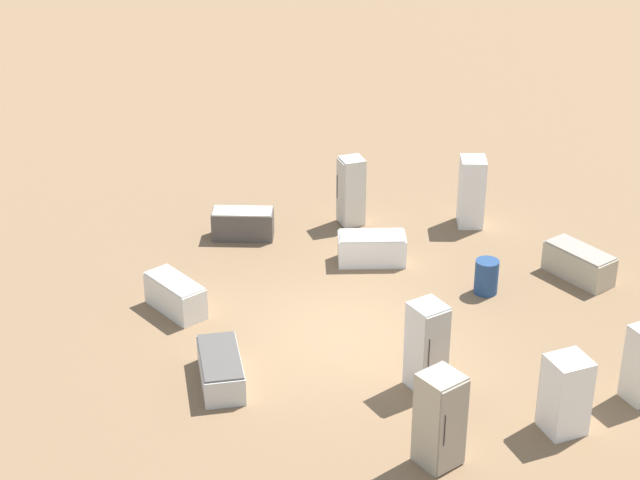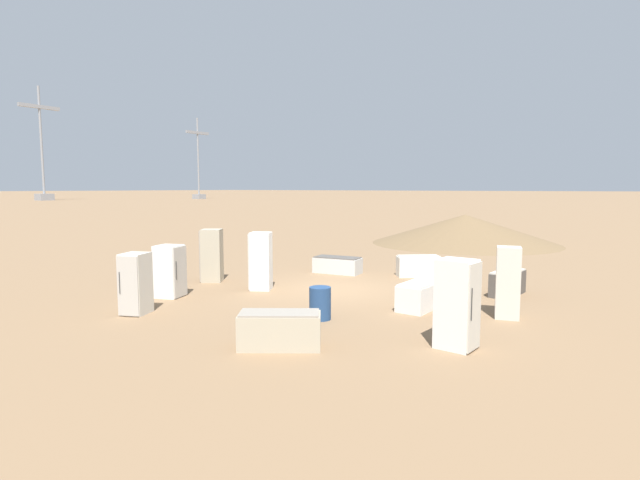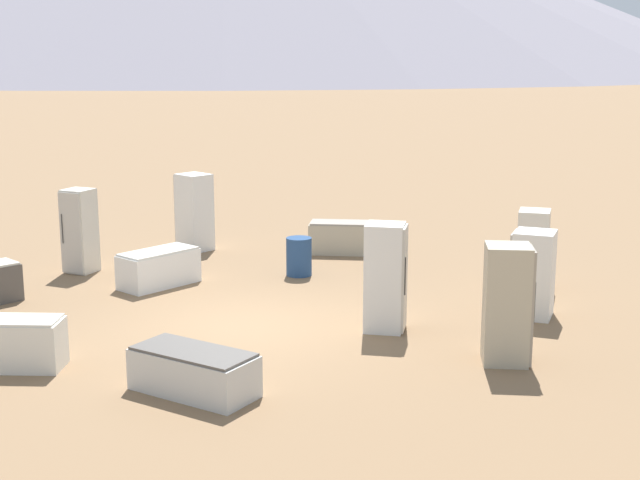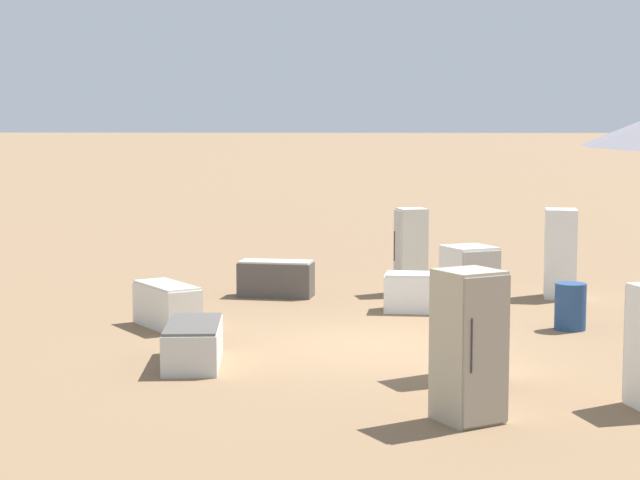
{
  "view_description": "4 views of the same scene",
  "coord_description": "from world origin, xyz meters",
  "px_view_note": "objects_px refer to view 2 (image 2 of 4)",
  "views": [
    {
      "loc": [
        1.55,
        19.38,
        12.16
      ],
      "look_at": [
        0.49,
        -0.58,
        1.97
      ],
      "focal_mm": 60.0,
      "sensor_mm": 36.0,
      "label": 1
    },
    {
      "loc": [
        -13.31,
        -8.49,
        3.25
      ],
      "look_at": [
        -0.67,
        0.24,
        1.64
      ],
      "focal_mm": 28.0,
      "sensor_mm": 36.0,
      "label": 2
    },
    {
      "loc": [
        10.37,
        10.51,
        4.64
      ],
      "look_at": [
        -1.46,
        0.55,
        1.36
      ],
      "focal_mm": 50.0,
      "sensor_mm": 36.0,
      "label": 3
    },
    {
      "loc": [
        -0.75,
        16.96,
        3.52
      ],
      "look_at": [
        0.77,
        0.92,
        1.79
      ],
      "focal_mm": 60.0,
      "sensor_mm": 36.0,
      "label": 4
    }
  ],
  "objects_px": {
    "power_pylon_0": "(199,174)",
    "discarded_fridge_1": "(170,271)",
    "discarded_fridge_2": "(337,265)",
    "discarded_fridge_7": "(260,261)",
    "discarded_fridge_9": "(508,282)",
    "discarded_fridge_3": "(135,284)",
    "discarded_fridge_8": "(508,283)",
    "discarded_fridge_0": "(421,295)",
    "discarded_fridge_5": "(280,330)",
    "power_pylon_1": "(43,165)",
    "rusty_barrel": "(320,303)",
    "discarded_fridge_6": "(457,304)",
    "discarded_fridge_4": "(418,266)",
    "discarded_fridge_10": "(212,255)"
  },
  "relations": [
    {
      "from": "power_pylon_0",
      "to": "discarded_fridge_1",
      "type": "bearing_deg",
      "value": -132.15
    },
    {
      "from": "discarded_fridge_2",
      "to": "discarded_fridge_7",
      "type": "xyz_separation_m",
      "value": [
        -4.02,
        0.34,
        0.61
      ]
    },
    {
      "from": "discarded_fridge_7",
      "to": "discarded_fridge_9",
      "type": "distance_m",
      "value": 7.45
    },
    {
      "from": "discarded_fridge_3",
      "to": "discarded_fridge_9",
      "type": "distance_m",
      "value": 9.47
    },
    {
      "from": "discarded_fridge_1",
      "to": "discarded_fridge_9",
      "type": "xyz_separation_m",
      "value": [
        3.23,
        -8.92,
        0.12
      ]
    },
    {
      "from": "discarded_fridge_8",
      "to": "discarded_fridge_1",
      "type": "bearing_deg",
      "value": -138.96
    },
    {
      "from": "power_pylon_0",
      "to": "discarded_fridge_3",
      "type": "xyz_separation_m",
      "value": [
        -90.91,
        -99.33,
        -6.34
      ]
    },
    {
      "from": "discarded_fridge_0",
      "to": "discarded_fridge_3",
      "type": "distance_m",
      "value": 7.52
    },
    {
      "from": "discarded_fridge_5",
      "to": "discarded_fridge_8",
      "type": "height_order",
      "value": "discarded_fridge_8"
    },
    {
      "from": "power_pylon_1",
      "to": "discarded_fridge_7",
      "type": "height_order",
      "value": "power_pylon_1"
    },
    {
      "from": "discarded_fridge_7",
      "to": "rusty_barrel",
      "type": "relative_size",
      "value": 2.27
    },
    {
      "from": "discarded_fridge_6",
      "to": "discarded_fridge_9",
      "type": "distance_m",
      "value": 3.07
    },
    {
      "from": "discarded_fridge_1",
      "to": "discarded_fridge_2",
      "type": "bearing_deg",
      "value": 144.68
    },
    {
      "from": "discarded_fridge_5",
      "to": "discarded_fridge_9",
      "type": "xyz_separation_m",
      "value": [
        5.09,
        -3.19,
        0.53
      ]
    },
    {
      "from": "discarded_fridge_4",
      "to": "rusty_barrel",
      "type": "height_order",
      "value": "rusty_barrel"
    },
    {
      "from": "discarded_fridge_6",
      "to": "discarded_fridge_2",
      "type": "bearing_deg",
      "value": -128.06
    },
    {
      "from": "discarded_fridge_3",
      "to": "discarded_fridge_7",
      "type": "height_order",
      "value": "discarded_fridge_7"
    },
    {
      "from": "power_pylon_1",
      "to": "discarded_fridge_9",
      "type": "distance_m",
      "value": 138.35
    },
    {
      "from": "discarded_fridge_2",
      "to": "discarded_fridge_9",
      "type": "height_order",
      "value": "discarded_fridge_9"
    },
    {
      "from": "discarded_fridge_3",
      "to": "discarded_fridge_7",
      "type": "distance_m",
      "value": 4.2
    },
    {
      "from": "power_pylon_0",
      "to": "discarded_fridge_1",
      "type": "relative_size",
      "value": 14.78
    },
    {
      "from": "discarded_fridge_0",
      "to": "discarded_fridge_10",
      "type": "height_order",
      "value": "discarded_fridge_10"
    },
    {
      "from": "power_pylon_1",
      "to": "discarded_fridge_7",
      "type": "distance_m",
      "value": 131.9
    },
    {
      "from": "discarded_fridge_4",
      "to": "discarded_fridge_10",
      "type": "height_order",
      "value": "discarded_fridge_10"
    },
    {
      "from": "power_pylon_1",
      "to": "discarded_fridge_10",
      "type": "height_order",
      "value": "power_pylon_1"
    },
    {
      "from": "discarded_fridge_4",
      "to": "rusty_barrel",
      "type": "distance_m",
      "value": 7.02
    },
    {
      "from": "power_pylon_1",
      "to": "discarded_fridge_10",
      "type": "xyz_separation_m",
      "value": [
        -53.24,
        -118.03,
        -8.0
      ]
    },
    {
      "from": "discarded_fridge_4",
      "to": "discarded_fridge_3",
      "type": "bearing_deg",
      "value": 119.74
    },
    {
      "from": "discarded_fridge_4",
      "to": "discarded_fridge_2",
      "type": "bearing_deg",
      "value": 72.81
    },
    {
      "from": "discarded_fridge_2",
      "to": "discarded_fridge_5",
      "type": "relative_size",
      "value": 1.06
    },
    {
      "from": "discarded_fridge_10",
      "to": "rusty_barrel",
      "type": "distance_m",
      "value": 6.32
    },
    {
      "from": "discarded_fridge_0",
      "to": "discarded_fridge_10",
      "type": "distance_m",
      "value": 7.61
    },
    {
      "from": "discarded_fridge_10",
      "to": "discarded_fridge_2",
      "type": "bearing_deg",
      "value": -68.87
    },
    {
      "from": "discarded_fridge_3",
      "to": "discarded_fridge_7",
      "type": "bearing_deg",
      "value": -121.8
    },
    {
      "from": "discarded_fridge_5",
      "to": "discarded_fridge_8",
      "type": "relative_size",
      "value": 1.12
    },
    {
      "from": "discarded_fridge_4",
      "to": "discarded_fridge_6",
      "type": "height_order",
      "value": "discarded_fridge_6"
    },
    {
      "from": "discarded_fridge_0",
      "to": "discarded_fridge_10",
      "type": "bearing_deg",
      "value": -175.11
    },
    {
      "from": "discarded_fridge_3",
      "to": "discarded_fridge_10",
      "type": "bearing_deg",
      "value": -91.34
    },
    {
      "from": "discarded_fridge_9",
      "to": "rusty_barrel",
      "type": "xyz_separation_m",
      "value": [
        -2.79,
        3.77,
        -0.49
      ]
    },
    {
      "from": "discarded_fridge_2",
      "to": "discarded_fridge_6",
      "type": "relative_size",
      "value": 1.02
    },
    {
      "from": "discarded_fridge_2",
      "to": "discarded_fridge_9",
      "type": "xyz_separation_m",
      "value": [
        -3.13,
        -7.06,
        0.59
      ]
    },
    {
      "from": "discarded_fridge_8",
      "to": "discarded_fridge_4",
      "type": "bearing_deg",
      "value": 162.73
    },
    {
      "from": "discarded_fridge_5",
      "to": "discarded_fridge_1",
      "type": "bearing_deg",
      "value": 37.85
    },
    {
      "from": "discarded_fridge_6",
      "to": "power_pylon_0",
      "type": "bearing_deg",
      "value": -125.57
    },
    {
      "from": "discarded_fridge_5",
      "to": "discarded_fridge_7",
      "type": "relative_size",
      "value": 0.96
    },
    {
      "from": "discarded_fridge_1",
      "to": "discarded_fridge_6",
      "type": "xyz_separation_m",
      "value": [
        0.17,
        -8.69,
        0.14
      ]
    },
    {
      "from": "discarded_fridge_1",
      "to": "discarded_fridge_3",
      "type": "distance_m",
      "value": 2.03
    },
    {
      "from": "power_pylon_0",
      "to": "discarded_fridge_8",
      "type": "xyz_separation_m",
      "value": [
        -83.09,
        -106.66,
        -6.76
      ]
    },
    {
      "from": "discarded_fridge_1",
      "to": "discarded_fridge_10",
      "type": "height_order",
      "value": "discarded_fridge_10"
    },
    {
      "from": "discarded_fridge_0",
      "to": "discarded_fridge_5",
      "type": "distance_m",
      "value": 4.86
    }
  ]
}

